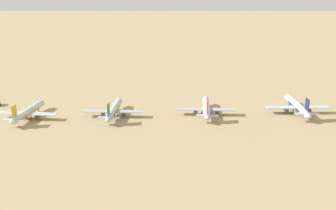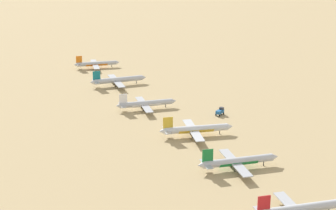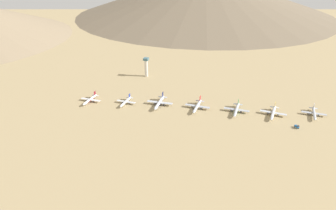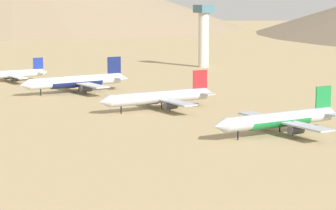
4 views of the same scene
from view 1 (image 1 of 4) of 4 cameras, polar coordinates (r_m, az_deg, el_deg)
ground_plane at (r=214.23m, az=-6.76°, el=-1.67°), size 2169.62×2169.62×0.00m
parked_jet_2 at (r=228.74m, az=16.78°, el=-0.10°), size 39.92×32.35×11.53m
parked_jet_3 at (r=217.05m, az=5.11°, el=-0.38°), size 37.46×30.42×10.80m
parked_jet_4 at (r=214.89m, az=-7.21°, el=-0.64°), size 36.81×29.88×10.62m
parked_jet_5 at (r=220.80m, az=-18.12°, el=-0.87°), size 36.99×30.17×10.67m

